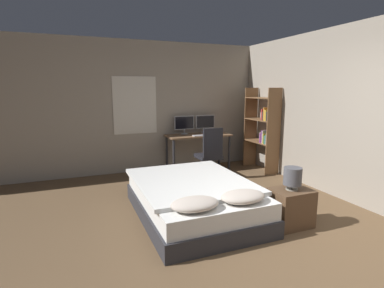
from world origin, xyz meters
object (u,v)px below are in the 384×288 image
object	(u,v)px
monitor_left	(184,124)
computer_mouse	(214,134)
desk	(198,139)
bookshelf	(264,126)
bed	(194,199)
office_chair	(210,158)
monitor_right	(205,123)
keyboard	(202,135)
nightstand	(291,208)
bedside_lamp	(293,177)

from	to	relation	value
monitor_left	computer_mouse	world-z (taller)	monitor_left
desk	monitor_left	xyz separation A→B (m)	(-0.25, 0.19, 0.33)
monitor_left	bookshelf	distance (m)	1.69
bed	office_chair	distance (m)	1.85
bed	office_chair	world-z (taller)	office_chair
computer_mouse	bookshelf	bearing A→B (deg)	-25.32
monitor_right	office_chair	bearing A→B (deg)	-108.39
keyboard	bookshelf	distance (m)	1.33
bed	bookshelf	xyz separation A→B (m)	(2.24, 1.58, 0.72)
nightstand	computer_mouse	bearing A→B (deg)	84.79
monitor_right	keyboard	size ratio (longest dim) A/B	1.19
bedside_lamp	monitor_right	size ratio (longest dim) A/B	0.64
nightstand	desk	size ratio (longest dim) A/B	0.36
monitor_left	bookshelf	xyz separation A→B (m)	(1.48, -0.82, -0.03)
office_chair	monitor_left	bearing A→B (deg)	104.38
bedside_lamp	monitor_right	bearing A→B (deg)	85.97
bed	monitor_right	bearing A→B (deg)	62.34
monitor_left	desk	bearing A→B (deg)	-37.15
keyboard	bookshelf	bearing A→B (deg)	-20.11
bookshelf	nightstand	bearing A→B (deg)	-117.45
bedside_lamp	keyboard	xyz separation A→B (m)	(-0.03, 2.77, 0.12)
nightstand	office_chair	bearing A→B (deg)	91.42
desk	nightstand	bearing A→B (deg)	-89.51
bed	nightstand	xyz separation A→B (m)	(1.04, -0.75, -0.01)
keyboard	monitor_left	bearing A→B (deg)	123.67
desk	monitor_left	size ratio (longest dim) A/B	3.07
bed	desk	xyz separation A→B (m)	(1.01, 2.21, 0.41)
desk	monitor_left	world-z (taller)	monitor_left
nightstand	bedside_lamp	world-z (taller)	bedside_lamp
bed	monitor_left	distance (m)	2.62
monitor_left	computer_mouse	xyz separation A→B (m)	(0.53, -0.37, -0.21)
bookshelf	bedside_lamp	bearing A→B (deg)	-117.45
desk	monitor_left	distance (m)	0.45
desk	monitor_right	distance (m)	0.45
bed	monitor_right	distance (m)	2.81
bedside_lamp	monitor_right	xyz separation A→B (m)	(0.22, 3.15, 0.34)
bed	desk	bearing A→B (deg)	65.45
bed	bedside_lamp	size ratio (longest dim) A/B	7.20
nightstand	monitor_right	size ratio (longest dim) A/B	1.11
keyboard	office_chair	size ratio (longest dim) A/B	0.38
bedside_lamp	office_chair	bearing A→B (deg)	91.42
bed	nightstand	distance (m)	1.28
office_chair	keyboard	bearing A→B (deg)	86.10
keyboard	bookshelf	xyz separation A→B (m)	(1.23, -0.45, 0.19)
nightstand	bedside_lamp	xyz separation A→B (m)	(0.00, 0.00, 0.41)
desk	bed	bearing A→B (deg)	-114.55
monitor_left	nightstand	bearing A→B (deg)	-85.05
monitor_right	nightstand	bearing A→B (deg)	-94.03
desk	monitor_right	bearing A→B (deg)	37.15
nightstand	desk	xyz separation A→B (m)	(-0.03, 2.96, 0.42)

